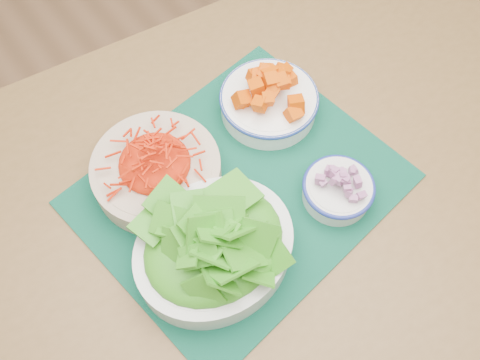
% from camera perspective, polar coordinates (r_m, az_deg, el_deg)
% --- Properties ---
extents(ground, '(4.00, 4.00, 0.00)m').
position_cam_1_polar(ground, '(1.69, -2.56, -5.53)').
color(ground, '#AC7C53').
rests_on(ground, ground).
extents(table, '(1.35, 0.99, 0.75)m').
position_cam_1_polar(table, '(1.00, 3.35, -2.21)').
color(table, brown).
rests_on(table, ground).
extents(placemat, '(0.54, 0.47, 0.00)m').
position_cam_1_polar(placemat, '(0.91, 0.00, -0.96)').
color(placemat, '#043023').
rests_on(placemat, table).
extents(carrot_bowl, '(0.25, 0.25, 0.08)m').
position_cam_1_polar(carrot_bowl, '(0.89, -8.98, 1.33)').
color(carrot_bowl, '#C6AD93').
rests_on(carrot_bowl, placemat).
extents(squash_bowl, '(0.19, 0.19, 0.09)m').
position_cam_1_polar(squash_bowl, '(0.96, 3.14, 8.89)').
color(squash_bowl, white).
rests_on(squash_bowl, placemat).
extents(lettuce_bowl, '(0.26, 0.22, 0.11)m').
position_cam_1_polar(lettuce_bowl, '(0.81, -2.81, -6.91)').
color(lettuce_bowl, silver).
rests_on(lettuce_bowl, placemat).
extents(onion_bowl, '(0.13, 0.13, 0.06)m').
position_cam_1_polar(onion_bowl, '(0.89, 10.46, -0.82)').
color(onion_bowl, silver).
rests_on(onion_bowl, placemat).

